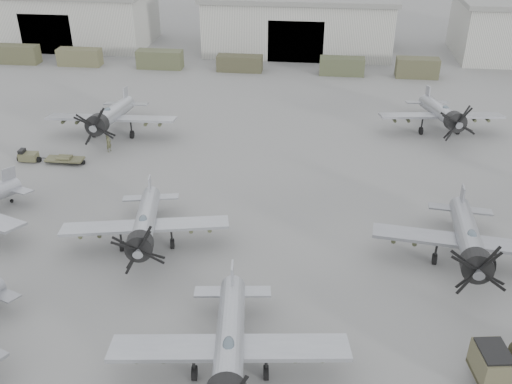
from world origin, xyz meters
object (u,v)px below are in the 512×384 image
aircraft_near_1 (229,348)px  aircraft_mid_2 (469,240)px  aircraft_mid_1 (145,224)px  aircraft_far_1 (443,114)px  tug_trailer (42,158)px  ground_crew (109,143)px  aircraft_far_0 (110,116)px

aircraft_near_1 → aircraft_mid_2: aircraft_near_1 is taller
aircraft_mid_1 → aircraft_far_1: aircraft_far_1 is taller
tug_trailer → ground_crew: (5.63, 3.07, 0.44)m
aircraft_mid_1 → aircraft_far_0: (-9.39, 19.53, 0.23)m
aircraft_far_0 → aircraft_far_1: 34.84m
aircraft_mid_1 → ground_crew: size_ratio=6.73×
aircraft_near_1 → aircraft_far_1: aircraft_near_1 is taller
aircraft_far_0 → ground_crew: aircraft_far_0 is taller
aircraft_near_1 → ground_crew: bearing=113.9°
aircraft_mid_1 → aircraft_mid_2: 22.93m
aircraft_far_1 → aircraft_far_0: bearing=-179.0°
aircraft_far_0 → aircraft_mid_2: bearing=-33.3°
ground_crew → aircraft_far_0: bearing=35.7°
aircraft_far_1 → ground_crew: aircraft_far_1 is taller
aircraft_mid_2 → aircraft_far_1: bearing=91.2°
aircraft_far_0 → tug_trailer: bearing=-129.9°
aircraft_mid_2 → aircraft_far_0: aircraft_far_0 is taller
aircraft_mid_2 → aircraft_far_1: 24.16m
tug_trailer → ground_crew: 6.43m
aircraft_near_1 → aircraft_mid_1: bearing=117.7°
aircraft_near_1 → tug_trailer: (-22.30, 24.77, -1.92)m
tug_trailer → ground_crew: ground_crew is taller
aircraft_mid_1 → aircraft_mid_2: (22.93, 0.42, 0.16)m
aircraft_mid_2 → tug_trailer: 39.33m
aircraft_mid_1 → aircraft_mid_2: bearing=-10.7°
aircraft_mid_1 → aircraft_mid_2: aircraft_mid_2 is taller
aircraft_mid_2 → aircraft_mid_1: bearing=-172.6°
ground_crew → aircraft_far_1: bearing=-53.9°
aircraft_near_1 → ground_crew: size_ratio=7.20×
aircraft_mid_1 → ground_crew: aircraft_mid_1 is taller
aircraft_near_1 → ground_crew: 32.48m
aircraft_near_1 → aircraft_far_1: bearing=57.7°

